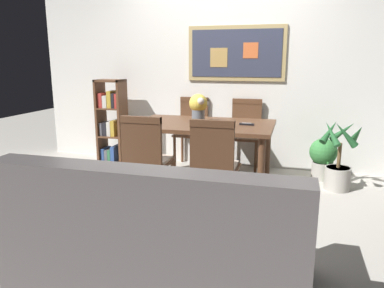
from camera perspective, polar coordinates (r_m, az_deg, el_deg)
The scene contains 13 objects.
ground_plane at distance 3.87m, azimuth 0.45°, elevation -8.40°, with size 12.00×12.00×0.00m, color #B7B2A8.
wall_back_with_painting at distance 4.99m, azimuth 4.87°, elevation 11.67°, with size 5.20×0.14×2.60m.
dining_table at distance 4.09m, azimuth 1.72°, elevation 2.03°, with size 1.52×0.96×0.72m.
dining_chair_near_right at distance 3.27m, azimuth 3.44°, elevation -2.52°, with size 0.40×0.41×0.91m.
dining_chair_far_left at distance 4.97m, azimuth 0.04°, elevation 2.82°, with size 0.40×0.41×0.91m.
dining_chair_near_left at distance 3.48m, azimuth -7.06°, elevation -1.62°, with size 0.40×0.41×0.91m.
dining_chair_far_right at distance 4.80m, azimuth 8.21°, elevation 2.34°, with size 0.40×0.41×0.91m.
leather_couch at distance 2.39m, azimuth -5.36°, elevation -14.37°, with size 1.80×0.84×0.84m.
bookshelf at distance 5.18m, azimuth -12.27°, elevation 3.18°, with size 0.36×0.28×1.14m.
potted_ivy at distance 4.66m, azimuth 19.50°, elevation -1.93°, with size 0.32×0.32×0.51m.
potted_palm at distance 4.35m, azimuth 21.62°, elevation -2.77°, with size 0.46×0.43×0.79m.
flower_vase at distance 4.11m, azimuth 1.01°, elevation 5.86°, with size 0.21×0.21×0.31m.
tv_remote at distance 3.99m, azimuth 8.41°, elevation 3.05°, with size 0.16×0.05×0.02m.
Camera 1 is at (0.94, -3.48, 1.40)m, focal length 34.68 mm.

